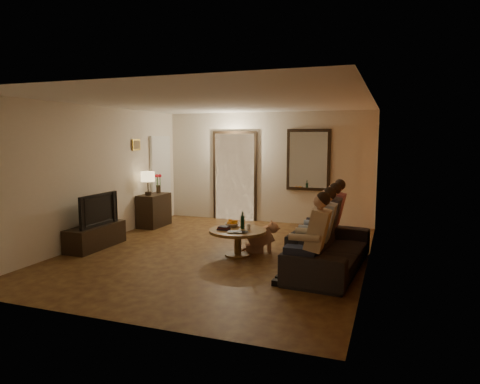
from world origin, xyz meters
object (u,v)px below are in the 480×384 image
(person_b, at_px, (320,234))
(bowl, at_px, (232,225))
(tv, at_px, (94,210))
(dog, at_px, (260,237))
(coffee_table, at_px, (238,243))
(laptop, at_px, (238,233))
(dresser, at_px, (154,210))
(wine_bottle, at_px, (243,220))
(sofa, at_px, (330,248))
(person_a, at_px, (313,244))
(person_c, at_px, (326,226))
(table_lamp, at_px, (148,183))
(tv_stand, at_px, (96,236))
(person_d, at_px, (332,220))

(person_b, relative_size, bowl, 4.63)
(person_b, bearing_deg, tv, 177.82)
(dog, distance_m, coffee_table, 0.45)
(laptop, bearing_deg, bowl, 103.21)
(dresser, distance_m, coffee_table, 3.11)
(person_b, distance_m, wine_bottle, 1.57)
(dog, bearing_deg, sofa, -46.31)
(dresser, xyz_separation_m, person_a, (4.12, -2.79, 0.23))
(dog, bearing_deg, person_c, -35.25)
(table_lamp, bearing_deg, tv, -90.00)
(wine_bottle, distance_m, laptop, 0.41)
(person_a, xyz_separation_m, wine_bottle, (-1.43, 1.24, 0.01))
(tv, bearing_deg, sofa, -88.06)
(bowl, bearing_deg, dog, 13.07)
(table_lamp, height_order, person_c, table_lamp)
(dog, bearing_deg, wine_bottle, -159.46)
(dresser, bearing_deg, tv_stand, -90.00)
(dresser, height_order, laptop, dresser)
(table_lamp, relative_size, bowl, 2.08)
(dresser, bearing_deg, sofa, -24.19)
(coffee_table, bearing_deg, bowl, 129.29)
(person_a, xyz_separation_m, laptop, (-1.38, 0.86, -0.14))
(person_a, relative_size, coffee_table, 1.23)
(dresser, height_order, sofa, dresser)
(wine_bottle, bearing_deg, dresser, 149.97)
(tv_stand, height_order, coffee_table, coffee_table)
(person_c, relative_size, wine_bottle, 3.87)
(person_c, distance_m, dog, 1.26)
(person_c, height_order, wine_bottle, person_c)
(dog, height_order, wine_bottle, wine_bottle)
(coffee_table, bearing_deg, dresser, 147.91)
(tv_stand, xyz_separation_m, bowl, (2.46, 0.61, 0.27))
(person_a, relative_size, person_b, 1.00)
(table_lamp, xyz_separation_m, coffee_table, (2.64, -1.43, -0.78))
(laptop, bearing_deg, coffee_table, 93.62)
(table_lamp, height_order, laptop, table_lamp)
(dresser, xyz_separation_m, laptop, (2.74, -1.93, 0.10))
(sofa, bearing_deg, person_a, 178.36)
(person_b, bearing_deg, person_d, 90.00)
(person_a, relative_size, dog, 2.14)
(person_a, xyz_separation_m, coffee_table, (-1.48, 1.14, -0.38))
(person_a, xyz_separation_m, person_d, (0.00, 1.80, 0.00))
(sofa, bearing_deg, wine_bottle, 82.10)
(person_d, relative_size, laptop, 3.65)
(tv, distance_m, sofa, 4.24)
(bowl, bearing_deg, wine_bottle, -27.55)
(person_a, height_order, bowl, person_a)
(sofa, xyz_separation_m, person_d, (-0.10, 0.90, 0.27))
(person_a, bearing_deg, person_c, 90.00)
(person_b, xyz_separation_m, dog, (-1.18, 0.87, -0.32))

